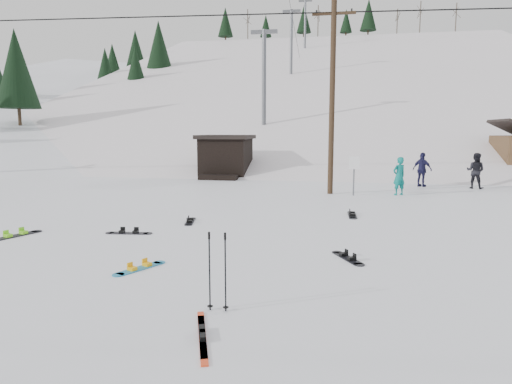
# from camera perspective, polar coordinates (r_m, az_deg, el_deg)

# --- Properties ---
(ground) EXTENTS (200.00, 200.00, 0.00)m
(ground) POSITION_cam_1_polar(r_m,az_deg,el_deg) (9.13, -6.19, -11.93)
(ground) COLOR white
(ground) RESTS_ON ground
(ski_slope) EXTENTS (60.00, 85.24, 65.97)m
(ski_slope) POSITION_cam_1_polar(r_m,az_deg,el_deg) (65.04, 8.21, -5.72)
(ski_slope) COLOR white
(ski_slope) RESTS_ON ground
(ridge_left) EXTENTS (47.54, 95.03, 58.38)m
(ridge_left) POSITION_cam_1_polar(r_m,az_deg,el_deg) (69.59, -23.30, -4.55)
(ridge_left) COLOR white
(ridge_left) RESTS_ON ground
(treeline_left) EXTENTS (20.00, 64.00, 10.00)m
(treeline_left) POSITION_cam_1_polar(r_m,az_deg,el_deg) (60.57, -26.50, 4.04)
(treeline_left) COLOR black
(treeline_left) RESTS_ON ground
(treeline_crest) EXTENTS (50.00, 6.00, 10.00)m
(treeline_crest) POSITION_cam_1_polar(r_m,az_deg,el_deg) (94.30, 9.19, 5.79)
(treeline_crest) COLOR black
(treeline_crest) RESTS_ON ski_slope
(utility_pole) EXTENTS (2.00, 0.26, 9.00)m
(utility_pole) POSITION_cam_1_polar(r_m,az_deg,el_deg) (22.28, 9.50, 11.80)
(utility_pole) COLOR #3A2819
(utility_pole) RESTS_ON ground
(trail_sign) EXTENTS (0.50, 0.09, 1.85)m
(trail_sign) POSITION_cam_1_polar(r_m,az_deg,el_deg) (21.87, 12.16, 2.88)
(trail_sign) COLOR #595B60
(trail_sign) RESTS_ON ground
(lift_hut) EXTENTS (3.40, 4.10, 2.75)m
(lift_hut) POSITION_cam_1_polar(r_m,az_deg,el_deg) (30.16, -3.80, 4.50)
(lift_hut) COLOR black
(lift_hut) RESTS_ON ground
(lift_tower_near) EXTENTS (2.20, 0.36, 8.00)m
(lift_tower_near) POSITION_cam_1_polar(r_m,az_deg,el_deg) (39.06, 1.02, 14.80)
(lift_tower_near) COLOR #595B60
(lift_tower_near) RESTS_ON ski_slope
(lift_tower_mid) EXTENTS (2.20, 0.36, 8.00)m
(lift_tower_mid) POSITION_cam_1_polar(r_m,az_deg,el_deg) (59.66, 4.44, 18.64)
(lift_tower_mid) COLOR #595B60
(lift_tower_mid) RESTS_ON ski_slope
(lift_tower_far) EXTENTS (2.20, 0.36, 8.00)m
(lift_tower_far) POSITION_cam_1_polar(r_m,az_deg,el_deg) (80.48, 6.16, 20.48)
(lift_tower_far) COLOR #595B60
(lift_tower_far) RESTS_ON ski_slope
(hero_snowboard) EXTENTS (0.77, 1.29, 0.10)m
(hero_snowboard) POSITION_cam_1_polar(r_m,az_deg,el_deg) (10.60, -14.33, -9.16)
(hero_snowboard) COLOR #1D89BC
(hero_snowboard) RESTS_ON ground
(hero_skis) EXTENTS (0.70, 1.73, 0.09)m
(hero_skis) POSITION_cam_1_polar(r_m,az_deg,el_deg) (7.19, -6.72, -17.31)
(hero_skis) COLOR red
(hero_skis) RESTS_ON ground
(ski_poles) EXTENTS (0.38, 0.10, 1.37)m
(ski_poles) POSITION_cam_1_polar(r_m,az_deg,el_deg) (7.86, -4.84, -9.79)
(ski_poles) COLOR black
(ski_poles) RESTS_ON ground
(board_scatter_a) EXTENTS (1.41, 0.40, 0.10)m
(board_scatter_a) POSITION_cam_1_polar(r_m,az_deg,el_deg) (14.18, -15.61, -4.92)
(board_scatter_a) COLOR black
(board_scatter_a) RESTS_ON ground
(board_scatter_b) EXTENTS (0.49, 1.34, 0.10)m
(board_scatter_b) POSITION_cam_1_polar(r_m,az_deg,el_deg) (15.53, -8.23, -3.62)
(board_scatter_b) COLOR black
(board_scatter_b) RESTS_ON ground
(board_scatter_c) EXTENTS (0.73, 1.56, 0.11)m
(board_scatter_c) POSITION_cam_1_polar(r_m,az_deg,el_deg) (15.06, -27.82, -4.79)
(board_scatter_c) COLOR black
(board_scatter_c) RESTS_ON ground
(board_scatter_d) EXTENTS (0.77, 1.24, 0.10)m
(board_scatter_d) POSITION_cam_1_polar(r_m,az_deg,el_deg) (11.28, 11.38, -8.06)
(board_scatter_d) COLOR black
(board_scatter_d) RESTS_ON ground
(board_scatter_f) EXTENTS (0.33, 1.52, 0.11)m
(board_scatter_f) POSITION_cam_1_polar(r_m,az_deg,el_deg) (16.88, 11.94, -2.79)
(board_scatter_f) COLOR black
(board_scatter_f) RESTS_ON ground
(skier_teal) EXTENTS (0.79, 0.72, 1.81)m
(skier_teal) POSITION_cam_1_polar(r_m,az_deg,el_deg) (22.61, 17.45, 1.91)
(skier_teal) COLOR #0B726C
(skier_teal) RESTS_ON ground
(skier_dark) EXTENTS (1.14, 1.06, 1.88)m
(skier_dark) POSITION_cam_1_polar(r_m,az_deg,el_deg) (26.63, 25.74, 2.40)
(skier_dark) COLOR black
(skier_dark) RESTS_ON ground
(skier_navy) EXTENTS (1.14, 1.03, 1.87)m
(skier_navy) POSITION_cam_1_polar(r_m,az_deg,el_deg) (26.38, 20.06, 2.64)
(skier_navy) COLOR #18173A
(skier_navy) RESTS_ON ground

